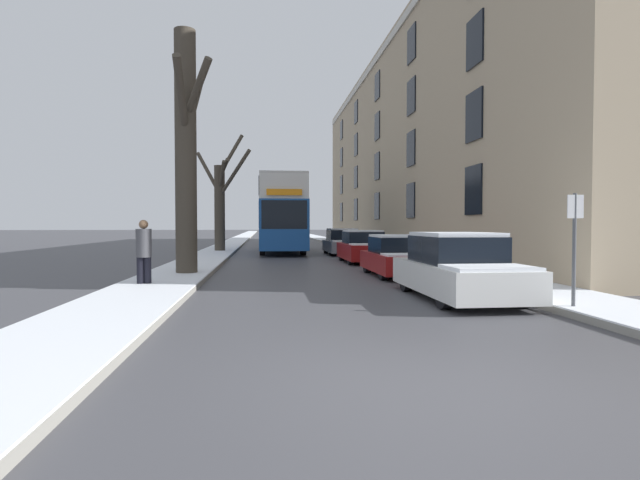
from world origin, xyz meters
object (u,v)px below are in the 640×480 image
Objects in this scene: parked_car_0 at (458,268)px; double_decker_bus at (281,211)px; parked_car_2 at (363,248)px; street_sign_post at (574,245)px; bare_tree_left_1 at (221,200)px; parked_car_3 at (342,243)px; oncoming_van at (272,230)px; parked_car_1 at (398,257)px; pedestrian_left_sidewalk at (144,251)px; bare_tree_left_0 at (186,149)px.

double_decker_bus is at bearing 99.72° from parked_car_0.
street_sign_post reaches higher than parked_car_2.
bare_tree_left_1 is 1.70× the size of parked_car_3.
double_decker_bus reaches higher than parked_car_0.
oncoming_van is (-0.30, 15.82, -1.34)m from double_decker_bus.
parked_car_1 is 8.01m from pedestrian_left_sidewalk.
oncoming_van is at bearing -107.10° from pedestrian_left_sidewalk.
bare_tree_left_0 is at bearing 177.95° from parked_car_1.
parked_car_2 is 0.97× the size of parked_car_3.
parked_car_1 is at bearing 90.00° from parked_car_0.
bare_tree_left_1 is 15.98m from parked_car_1.
street_sign_post is (1.39, -13.23, 0.65)m from parked_car_2.
bare_tree_left_1 reaches higher than parked_car_1.
bare_tree_left_0 is 9.37m from parked_car_0.
parked_car_0 is at bearing 151.53° from pedestrian_left_sidewalk.
bare_tree_left_0 is 30.55m from oncoming_van.
parked_car_0 is at bearing -90.00° from parked_car_2.
parked_car_3 is at bearing 59.43° from bare_tree_left_0.
double_decker_bus reaches higher than parked_car_3.
street_sign_post is (5.07, -37.83, 0.13)m from oncoming_van.
parked_car_2 is 1.81× the size of street_sign_post.
bare_tree_left_0 is 0.74× the size of double_decker_bus.
parked_car_3 is 0.84× the size of oncoming_van.
double_decker_bus is at bearing 111.11° from parked_car_2.
bare_tree_left_0 is 1.85× the size of parked_car_3.
bare_tree_left_0 reaches higher than street_sign_post.
pedestrian_left_sidewalk is at bearing -96.63° from oncoming_van.
street_sign_post is (4.77, -22.01, -1.20)m from double_decker_bus.
parked_car_2 is at bearing -68.89° from double_decker_bus.
bare_tree_left_1 reaches higher than parked_car_2.
double_decker_bus is 5.84× the size of pedestrian_left_sidewalk.
bare_tree_left_1 is at bearing 130.29° from parked_car_2.
pedestrian_left_sidewalk is (-4.15, -17.35, -1.53)m from double_decker_bus.
pedestrian_left_sidewalk is at bearing -117.37° from parked_car_3.
parked_car_0 is at bearing 122.02° from street_sign_post.
bare_tree_left_0 reaches higher than double_decker_bus.
pedestrian_left_sidewalk is (-7.54, 2.45, 0.31)m from parked_car_0.
oncoming_van is at bearing 101.22° from parked_car_3.
parked_car_2 is (6.99, -8.25, -2.51)m from bare_tree_left_1.
parked_car_2 is 24.88m from oncoming_van.
bare_tree_left_0 is at bearing -140.61° from parked_car_2.
parked_car_3 is (0.00, 6.00, 0.01)m from parked_car_2.
bare_tree_left_1 reaches higher than double_decker_bus.
parked_car_3 is (-0.00, 11.89, 0.05)m from parked_car_1.
street_sign_post is at bearing 141.93° from pedestrian_left_sidewalk.
bare_tree_left_1 is (-0.11, 13.89, -0.93)m from bare_tree_left_0.
bare_tree_left_0 is 13.95m from parked_car_3.
parked_car_0 is at bearing -90.00° from parked_car_3.
street_sign_post is (8.26, -7.58, -2.79)m from bare_tree_left_0.
parked_car_1 is (6.99, -14.14, -2.55)m from bare_tree_left_1.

